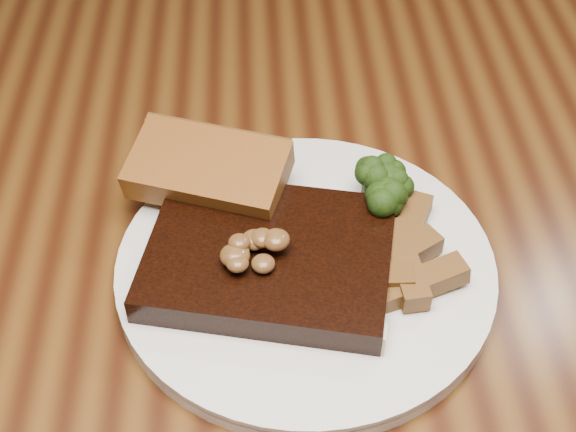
# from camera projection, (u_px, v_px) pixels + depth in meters

# --- Properties ---
(dining_table) EXTENTS (1.60, 0.90, 0.75)m
(dining_table) POSITION_uv_depth(u_px,v_px,m) (269.00, 302.00, 0.72)
(dining_table) COLOR #482A0E
(dining_table) RESTS_ON ground
(chair_far) EXTENTS (0.48, 0.48, 0.85)m
(chair_far) POSITION_uv_depth(u_px,v_px,m) (374.00, 75.00, 1.30)
(chair_far) COLOR black
(chair_far) RESTS_ON ground
(plate) EXTENTS (0.33, 0.33, 0.01)m
(plate) POSITION_uv_depth(u_px,v_px,m) (305.00, 269.00, 0.62)
(plate) COLOR silver
(plate) RESTS_ON dining_table
(steak) EXTENTS (0.21, 0.17, 0.03)m
(steak) POSITION_uv_depth(u_px,v_px,m) (269.00, 258.00, 0.60)
(steak) COLOR black
(steak) RESTS_ON plate
(steak_bone) EXTENTS (0.16, 0.05, 0.02)m
(steak_bone) POSITION_uv_depth(u_px,v_px,m) (272.00, 328.00, 0.56)
(steak_bone) COLOR beige
(steak_bone) RESTS_ON plate
(mushroom_pile) EXTENTS (0.06, 0.06, 0.03)m
(mushroom_pile) POSITION_uv_depth(u_px,v_px,m) (258.00, 234.00, 0.58)
(mushroom_pile) COLOR brown
(mushroom_pile) RESTS_ON steak
(garlic_bread) EXTENTS (0.14, 0.10, 0.03)m
(garlic_bread) POSITION_uv_depth(u_px,v_px,m) (210.00, 189.00, 0.66)
(garlic_bread) COLOR brown
(garlic_bread) RESTS_ON plate
(potato_wedges) EXTENTS (0.10, 0.10, 0.02)m
(potato_wedges) POSITION_uv_depth(u_px,v_px,m) (411.00, 254.00, 0.61)
(potato_wedges) COLOR brown
(potato_wedges) RESTS_ON plate
(broccoli_cluster) EXTENTS (0.07, 0.07, 0.04)m
(broccoli_cluster) POSITION_uv_depth(u_px,v_px,m) (385.00, 186.00, 0.65)
(broccoli_cluster) COLOR #20360C
(broccoli_cluster) RESTS_ON plate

